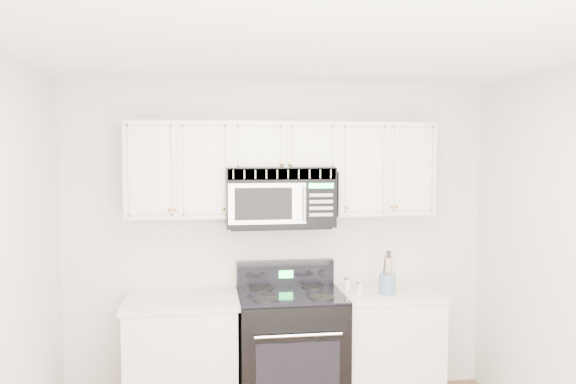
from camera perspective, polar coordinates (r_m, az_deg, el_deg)
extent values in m
cube|color=white|center=(2.97, 3.76, 15.12)|extent=(3.50, 3.50, 0.01)
cube|color=silver|center=(4.69, -0.80, -4.88)|extent=(3.50, 0.01, 2.60)
cube|color=silver|center=(4.57, -10.65, -16.36)|extent=(0.82, 0.63, 0.88)
cube|color=beige|center=(4.43, -10.73, -10.78)|extent=(0.86, 0.65, 0.04)
cube|color=silver|center=(4.78, 9.65, -15.43)|extent=(0.82, 0.63, 0.88)
cube|color=beige|center=(4.65, 9.72, -10.07)|extent=(0.86, 0.65, 0.04)
cube|color=black|center=(4.58, 0.28, -15.99)|extent=(0.81, 0.69, 0.92)
cube|color=black|center=(4.26, 1.02, -17.72)|extent=(0.62, 0.01, 0.42)
cylinder|color=silver|center=(4.14, 1.08, -14.38)|extent=(0.64, 0.02, 0.02)
cube|color=black|center=(4.44, 0.28, -10.35)|extent=(0.81, 0.69, 0.02)
cube|color=black|center=(4.71, -0.28, -8.24)|extent=(0.81, 0.08, 0.21)
cube|color=#25E855|center=(4.67, -0.20, -8.36)|extent=(0.12, 0.00, 0.06)
cube|color=silver|center=(4.44, -11.08, 2.24)|extent=(0.80, 0.33, 0.75)
cube|color=silver|center=(4.66, 9.53, 2.35)|extent=(0.80, 0.33, 0.75)
cube|color=silver|center=(4.47, -0.53, 4.64)|extent=(0.84, 0.33, 0.39)
sphere|color=#C77F2A|center=(4.27, -11.42, -1.80)|extent=(0.03, 0.03, 0.03)
sphere|color=#C77F2A|center=(4.27, -6.58, -1.75)|extent=(0.03, 0.03, 0.03)
sphere|color=#C77F2A|center=(4.40, 6.01, -1.57)|extent=(0.03, 0.03, 0.03)
sphere|color=#C77F2A|center=(4.50, 10.46, -1.48)|extent=(0.03, 0.03, 0.03)
sphere|color=#C77F2A|center=(4.28, -0.58, 2.86)|extent=(0.03, 0.03, 0.03)
sphere|color=#C77F2A|center=(4.29, 0.21, 2.86)|extent=(0.03, 0.03, 0.03)
cylinder|color=#C50011|center=(4.29, -0.49, 2.06)|extent=(0.00, 0.00, 0.12)
sphere|color=#C77F2A|center=(4.29, -0.49, 1.19)|extent=(0.04, 0.04, 0.04)
cube|color=black|center=(4.44, -0.91, -0.43)|extent=(0.84, 0.42, 0.46)
cube|color=#AEAC94|center=(4.22, -0.56, 1.82)|extent=(0.82, 0.01, 0.08)
cube|color=#A2A2A2|center=(4.21, -2.11, -1.20)|extent=(0.59, 0.01, 0.31)
cube|color=black|center=(4.21, -2.50, -1.21)|extent=(0.43, 0.01, 0.24)
cube|color=black|center=(4.28, 3.37, -1.13)|extent=(0.23, 0.01, 0.31)
cube|color=#25E855|center=(4.26, 3.40, 0.64)|extent=(0.19, 0.00, 0.04)
cylinder|color=silver|center=(4.22, 1.72, -1.19)|extent=(0.02, 0.02, 0.27)
cylinder|color=slate|center=(4.52, 10.05, -9.19)|extent=(0.13, 0.13, 0.16)
cylinder|color=#9F7349|center=(4.51, 10.49, -8.19)|extent=(0.01, 0.01, 0.28)
cylinder|color=black|center=(4.52, 9.73, -8.01)|extent=(0.01, 0.01, 0.30)
cylinder|color=#9F7349|center=(4.46, 9.98, -8.04)|extent=(0.01, 0.01, 0.32)
cylinder|color=black|center=(4.51, 10.49, -8.19)|extent=(0.01, 0.01, 0.28)
cylinder|color=silver|center=(4.46, 7.28, -9.79)|extent=(0.04, 0.04, 0.09)
cylinder|color=silver|center=(4.45, 7.29, -9.14)|extent=(0.04, 0.04, 0.02)
cylinder|color=silver|center=(4.58, 6.04, -9.40)|extent=(0.04, 0.04, 0.09)
cylinder|color=silver|center=(4.57, 6.04, -8.74)|extent=(0.05, 0.05, 0.02)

